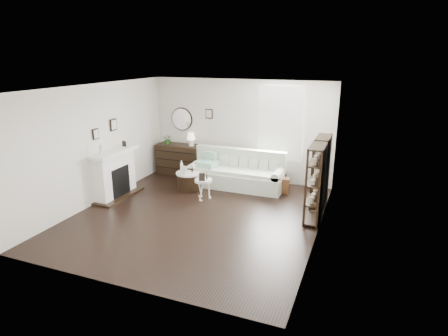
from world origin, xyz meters
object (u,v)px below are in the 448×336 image
at_px(pedestal_table, 203,181).
at_px(drum_table, 189,181).
at_px(dresser, 180,159).
at_px(sofa, 237,174).

bearing_deg(pedestal_table, drum_table, 142.24).
bearing_deg(pedestal_table, dresser, 132.76).
xyz_separation_m(sofa, dresser, (-1.87, 0.39, 0.12)).
xyz_separation_m(sofa, drum_table, (-1.05, -0.69, -0.09)).
bearing_deg(pedestal_table, sofa, 69.67).
xyz_separation_m(dresser, drum_table, (0.82, -1.08, -0.20)).
distance_m(dresser, pedestal_table, 2.13).
height_order(dresser, drum_table, dresser).
bearing_deg(sofa, drum_table, -146.77).
xyz_separation_m(sofa, pedestal_table, (-0.43, -1.17, 0.14)).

